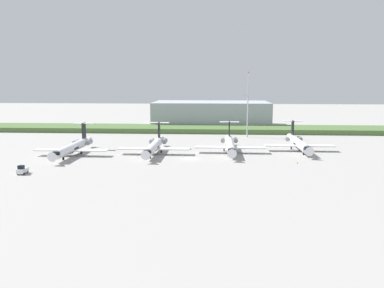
# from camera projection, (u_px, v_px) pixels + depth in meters

# --- Properties ---
(ground_plane) EXTENTS (500.00, 500.00, 0.00)m
(ground_plane) POSITION_uv_depth(u_px,v_px,m) (195.00, 143.00, 143.08)
(ground_plane) COLOR #9E9B96
(grass_berm) EXTENTS (320.00, 20.00, 2.19)m
(grass_berm) POSITION_uv_depth(u_px,v_px,m) (199.00, 129.00, 175.87)
(grass_berm) COLOR #4C6B38
(grass_berm) RESTS_ON ground
(regional_jet_nearest) EXTENTS (22.81, 31.00, 9.00)m
(regional_jet_nearest) POSITION_uv_depth(u_px,v_px,m) (73.00, 147.00, 119.11)
(regional_jet_nearest) COLOR white
(regional_jet_nearest) RESTS_ON ground
(regional_jet_second) EXTENTS (22.81, 31.00, 9.00)m
(regional_jet_second) POSITION_uv_depth(u_px,v_px,m) (154.00, 146.00, 121.49)
(regional_jet_second) COLOR white
(regional_jet_second) RESTS_ON ground
(regional_jet_third) EXTENTS (22.81, 31.00, 9.00)m
(regional_jet_third) POSITION_uv_depth(u_px,v_px,m) (230.00, 144.00, 123.86)
(regional_jet_third) COLOR white
(regional_jet_third) RESTS_ON ground
(regional_jet_fourth) EXTENTS (22.81, 31.00, 9.00)m
(regional_jet_fourth) POSITION_uv_depth(u_px,v_px,m) (298.00, 143.00, 127.21)
(regional_jet_fourth) COLOR white
(regional_jet_fourth) RESTS_ON ground
(antenna_mast) EXTENTS (4.40, 0.50, 26.72)m
(antenna_mast) POSITION_uv_depth(u_px,v_px,m) (248.00, 111.00, 155.70)
(antenna_mast) COLOR #B2B2B7
(antenna_mast) RESTS_ON ground
(distant_hangar) EXTENTS (58.73, 29.77, 12.42)m
(distant_hangar) POSITION_uv_depth(u_px,v_px,m) (211.00, 114.00, 196.83)
(distant_hangar) COLOR #9EA3AD
(distant_hangar) RESTS_ON ground
(baggage_tug) EXTENTS (1.72, 3.20, 2.30)m
(baggage_tug) POSITION_uv_depth(u_px,v_px,m) (22.00, 170.00, 94.88)
(baggage_tug) COLOR silver
(baggage_tug) RESTS_ON ground
(safety_cone_front_marker) EXTENTS (0.44, 0.44, 0.55)m
(safety_cone_front_marker) POSITION_uv_depth(u_px,v_px,m) (297.00, 163.00, 106.83)
(safety_cone_front_marker) COLOR orange
(safety_cone_front_marker) RESTS_ON ground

